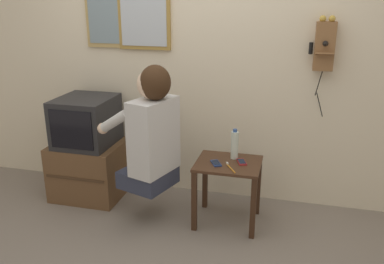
# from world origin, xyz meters

# --- Properties ---
(ground_plane) EXTENTS (14.00, 14.00, 0.00)m
(ground_plane) POSITION_xyz_m (0.00, 0.00, 0.00)
(ground_plane) COLOR slate
(wall_back) EXTENTS (6.80, 0.05, 2.55)m
(wall_back) POSITION_xyz_m (0.00, 1.00, 1.27)
(wall_back) COLOR beige
(wall_back) RESTS_ON ground_plane
(side_table) EXTENTS (0.51, 0.43, 0.53)m
(side_table) POSITION_xyz_m (0.39, 0.49, 0.41)
(side_table) COLOR #422819
(side_table) RESTS_ON ground_plane
(person) EXTENTS (0.62, 0.55, 0.99)m
(person) POSITION_xyz_m (-0.20, 0.36, 0.79)
(person) COLOR #2D3347
(person) RESTS_ON ground_plane
(tv_stand) EXTENTS (0.61, 0.54, 0.51)m
(tv_stand) POSITION_xyz_m (-0.93, 0.65, 0.25)
(tv_stand) COLOR brown
(tv_stand) RESTS_ON ground_plane
(television) EXTENTS (0.47, 0.52, 0.42)m
(television) POSITION_xyz_m (-0.92, 0.65, 0.72)
(television) COLOR #232326
(television) RESTS_ON tv_stand
(wall_phone_antique) EXTENTS (0.19, 0.19, 0.79)m
(wall_phone_antique) POSITION_xyz_m (1.04, 0.92, 1.41)
(wall_phone_antique) COLOR brown
(framed_picture) EXTENTS (0.38, 0.03, 0.51)m
(framed_picture) POSITION_xyz_m (-0.82, 0.96, 1.59)
(framed_picture) COLOR tan
(wall_mirror) EXTENTS (0.47, 0.04, 0.63)m
(wall_mirror) POSITION_xyz_m (-0.46, 0.96, 1.64)
(wall_mirror) COLOR olive
(cell_phone_held) EXTENTS (0.11, 0.14, 0.01)m
(cell_phone_held) POSITION_xyz_m (0.30, 0.43, 0.53)
(cell_phone_held) COLOR navy
(cell_phone_held) RESTS_ON side_table
(cell_phone_spare) EXTENTS (0.10, 0.14, 0.01)m
(cell_phone_spare) POSITION_xyz_m (0.49, 0.51, 0.53)
(cell_phone_spare) COLOR maroon
(cell_phone_spare) RESTS_ON side_table
(water_bottle) EXTENTS (0.06, 0.06, 0.25)m
(water_bottle) POSITION_xyz_m (0.42, 0.58, 0.64)
(water_bottle) COLOR silver
(water_bottle) RESTS_ON side_table
(toothbrush) EXTENTS (0.10, 0.16, 0.02)m
(toothbrush) POSITION_xyz_m (0.42, 0.38, 0.53)
(toothbrush) COLOR orange
(toothbrush) RESTS_ON side_table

